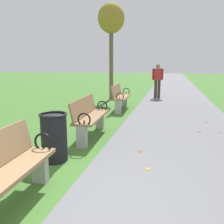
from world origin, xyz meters
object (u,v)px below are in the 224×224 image
at_px(park_bench_1, 1,173).
at_px(tree_2, 111,21).
at_px(park_bench_2, 90,116).
at_px(pedestrian_walking, 158,79).
at_px(trash_bin, 54,137).
at_px(park_bench_3, 120,97).

bearing_deg(park_bench_1, tree_2, 96.22).
height_order(park_bench_2, pedestrian_walking, pedestrian_walking).
height_order(pedestrian_walking, trash_bin, pedestrian_walking).
xyz_separation_m(park_bench_3, pedestrian_walking, (1.13, 3.34, 0.44)).
relative_size(park_bench_1, pedestrian_walking, 1.00).
xyz_separation_m(park_bench_2, pedestrian_walking, (1.13, 6.70, 0.44)).
distance_m(park_bench_1, trash_bin, 1.51).
xyz_separation_m(park_bench_3, tree_2, (-0.96, 2.50, 3.04)).
relative_size(park_bench_2, trash_bin, 1.93).
xyz_separation_m(park_bench_1, tree_2, (-0.96, 8.79, 3.04)).
distance_m(park_bench_1, tree_2, 9.35).
distance_m(park_bench_2, tree_2, 6.66).
bearing_deg(park_bench_1, park_bench_2, 90.00).
bearing_deg(tree_2, trash_bin, -83.65).
distance_m(park_bench_1, park_bench_3, 6.29).
bearing_deg(park_bench_3, park_bench_1, -90.00).
height_order(park_bench_2, tree_2, tree_2).
bearing_deg(trash_bin, tree_2, 96.35).
bearing_deg(trash_bin, park_bench_2, 84.13).
distance_m(park_bench_1, park_bench_2, 2.93).
distance_m(park_bench_2, park_bench_3, 3.35).
xyz_separation_m(park_bench_2, tree_2, (-0.96, 5.85, 3.04)).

